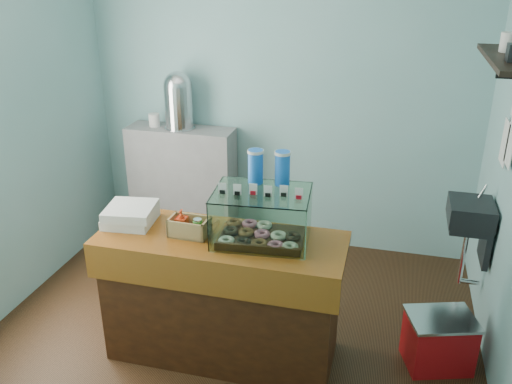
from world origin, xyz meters
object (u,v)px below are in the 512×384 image
(counter, at_px, (222,296))
(red_cooler, at_px, (439,341))
(coffee_urn, at_px, (178,99))
(display_case, at_px, (262,212))

(counter, height_order, red_cooler, counter)
(counter, relative_size, red_cooler, 3.14)
(coffee_urn, bearing_deg, display_case, -52.40)
(counter, distance_m, red_cooler, 1.47)
(display_case, xyz_separation_m, coffee_urn, (-1.15, 1.50, 0.30))
(display_case, xyz_separation_m, red_cooler, (1.17, 0.17, -0.89))
(counter, relative_size, display_case, 2.54)
(display_case, relative_size, red_cooler, 1.23)
(counter, bearing_deg, coffee_urn, 119.72)
(coffee_urn, xyz_separation_m, red_cooler, (2.33, -1.33, -1.18))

